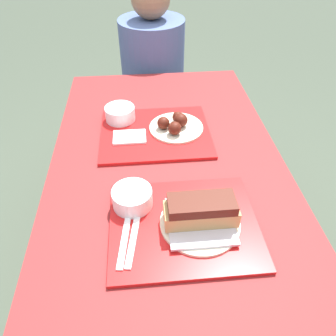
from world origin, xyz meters
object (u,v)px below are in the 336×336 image
(tray_near, at_px, (184,225))
(bowl_coleslaw_near, at_px, (132,197))
(brisket_sandwich_plate, at_px, (201,215))
(bowl_coleslaw_far, at_px, (120,113))
(tray_far, at_px, (155,133))
(wings_plate_far, at_px, (175,125))
(person_seated_across, at_px, (152,61))

(tray_near, relative_size, bowl_coleslaw_near, 3.54)
(bowl_coleslaw_near, distance_m, brisket_sandwich_plate, 0.20)
(tray_near, xyz_separation_m, bowl_coleslaw_near, (-0.13, 0.08, 0.04))
(brisket_sandwich_plate, bearing_deg, bowl_coleslaw_far, 112.35)
(tray_far, bearing_deg, bowl_coleslaw_near, -103.77)
(wings_plate_far, relative_size, person_seated_across, 0.29)
(tray_near, bearing_deg, person_seated_across, 91.17)
(bowl_coleslaw_near, xyz_separation_m, person_seated_across, (0.11, 1.07, -0.07))
(tray_far, relative_size, bowl_coleslaw_near, 3.54)
(bowl_coleslaw_near, xyz_separation_m, bowl_coleslaw_far, (-0.04, 0.44, 0.00))
(tray_far, height_order, bowl_coleslaw_far, bowl_coleslaw_far)
(brisket_sandwich_plate, bearing_deg, wings_plate_far, 92.22)
(tray_near, bearing_deg, bowl_coleslaw_far, 108.49)
(bowl_coleslaw_near, xyz_separation_m, wings_plate_far, (0.16, 0.36, -0.01))
(bowl_coleslaw_far, bearing_deg, tray_far, -36.75)
(bowl_coleslaw_near, bearing_deg, wings_plate_far, 66.08)
(tray_near, bearing_deg, brisket_sandwich_plate, -6.01)
(bowl_coleslaw_near, distance_m, wings_plate_far, 0.39)
(bowl_coleslaw_near, relative_size, bowl_coleslaw_far, 1.00)
(bowl_coleslaw_near, bearing_deg, bowl_coleslaw_far, 95.30)
(brisket_sandwich_plate, distance_m, bowl_coleslaw_far, 0.57)
(person_seated_across, bearing_deg, bowl_coleslaw_far, -103.53)
(brisket_sandwich_plate, relative_size, person_seated_across, 0.31)
(tray_near, xyz_separation_m, brisket_sandwich_plate, (0.04, -0.00, 0.04))
(bowl_coleslaw_far, height_order, person_seated_across, person_seated_across)
(wings_plate_far, height_order, person_seated_across, person_seated_across)
(brisket_sandwich_plate, xyz_separation_m, person_seated_across, (-0.07, 1.16, -0.08))
(tray_near, relative_size, tray_far, 1.00)
(tray_near, height_order, person_seated_across, person_seated_across)
(tray_far, bearing_deg, bowl_coleslaw_far, 143.25)
(tray_near, height_order, tray_far, same)
(tray_near, bearing_deg, tray_far, 96.48)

